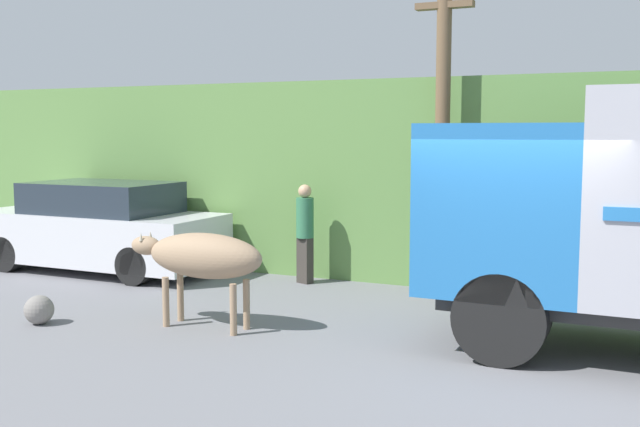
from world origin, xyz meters
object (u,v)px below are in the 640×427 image
(pedestrian_on_hill, at_px, (305,228))
(brown_cow, at_px, (202,257))
(parked_suv, at_px, (98,228))
(utility_pole, at_px, (442,126))
(roadside_rock, at_px, (39,310))

(pedestrian_on_hill, bearing_deg, brown_cow, 110.98)
(parked_suv, height_order, utility_pole, utility_pole)
(brown_cow, relative_size, utility_pole, 0.39)
(parked_suv, xyz_separation_m, pedestrian_on_hill, (3.98, 0.59, 0.15))
(parked_suv, bearing_deg, brown_cow, -31.92)
(pedestrian_on_hill, relative_size, utility_pole, 0.33)
(parked_suv, relative_size, pedestrian_on_hill, 2.80)
(parked_suv, height_order, roadside_rock, parked_suv)
(brown_cow, bearing_deg, pedestrian_on_hill, 85.46)
(brown_cow, bearing_deg, parked_suv, 141.58)
(brown_cow, xyz_separation_m, utility_pole, (2.28, 3.30, 1.72))
(brown_cow, distance_m, parked_suv, 4.80)
(parked_suv, xyz_separation_m, utility_pole, (6.32, 0.69, 1.87))
(brown_cow, height_order, roadside_rock, brown_cow)
(utility_pole, xyz_separation_m, roadside_rock, (-4.38, -4.08, -2.47))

